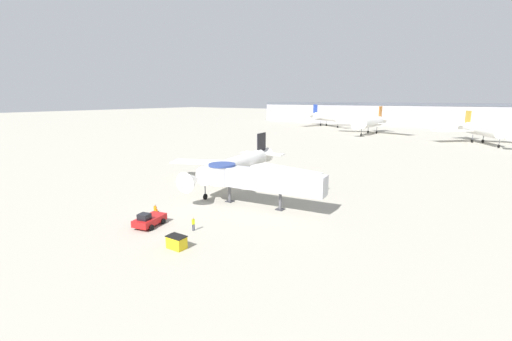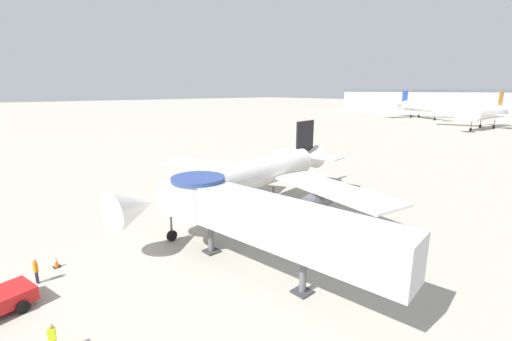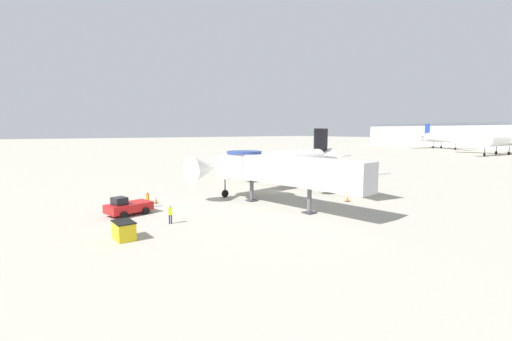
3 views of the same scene
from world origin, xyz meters
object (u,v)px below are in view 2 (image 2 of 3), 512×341
(ground_crew_wing_walker, at_px, (52,337))
(background_jet_orange_tail, at_px, (487,113))
(ground_crew_marshaller, at_px, (36,269))
(background_jet_blue_tail, at_px, (419,106))
(main_airplane, at_px, (253,175))
(traffic_cone_starboard_wing, at_px, (352,243))
(jet_bridge, at_px, (254,215))
(traffic_cone_near_nose, at_px, (56,262))

(ground_crew_wing_walker, relative_size, background_jet_orange_tail, 0.05)
(ground_crew_marshaller, height_order, background_jet_blue_tail, background_jet_blue_tail)
(main_airplane, distance_m, traffic_cone_starboard_wing, 12.66)
(traffic_cone_starboard_wing, bearing_deg, ground_crew_marshaller, -119.49)
(jet_bridge, bearing_deg, traffic_cone_near_nose, -141.37)
(main_airplane, bearing_deg, traffic_cone_starboard_wing, -9.64)
(ground_crew_marshaller, bearing_deg, background_jet_blue_tail, -90.03)
(main_airplane, height_order, ground_crew_marshaller, main_airplane)
(jet_bridge, distance_m, background_jet_orange_tail, 115.60)
(background_jet_orange_tail, bearing_deg, main_airplane, -83.54)
(traffic_cone_starboard_wing, height_order, ground_crew_marshaller, ground_crew_marshaller)
(ground_crew_wing_walker, xyz_separation_m, background_jet_orange_tail, (-14.80, 126.67, 4.19))
(traffic_cone_near_nose, height_order, ground_crew_wing_walker, ground_crew_wing_walker)
(background_jet_orange_tail, bearing_deg, traffic_cone_starboard_wing, -77.06)
(jet_bridge, relative_size, traffic_cone_starboard_wing, 22.64)
(traffic_cone_starboard_wing, bearing_deg, main_airplane, 177.85)
(traffic_cone_starboard_wing, bearing_deg, ground_crew_wing_walker, -99.39)
(main_airplane, height_order, traffic_cone_starboard_wing, main_airplane)
(traffic_cone_near_nose, xyz_separation_m, ground_crew_marshaller, (1.47, -1.45, 0.62))
(traffic_cone_near_nose, distance_m, background_jet_blue_tail, 157.60)
(ground_crew_marshaller, bearing_deg, background_jet_orange_tail, -101.39)
(ground_crew_wing_walker, distance_m, background_jet_blue_tail, 162.18)
(traffic_cone_near_nose, bearing_deg, traffic_cone_starboard_wing, 55.30)
(traffic_cone_starboard_wing, bearing_deg, traffic_cone_near_nose, -124.70)
(traffic_cone_near_nose, distance_m, ground_crew_wing_walker, 9.42)
(traffic_cone_near_nose, bearing_deg, ground_crew_wing_walker, -13.56)
(ground_crew_marshaller, xyz_separation_m, ground_crew_wing_walker, (7.67, -0.75, -0.03))
(ground_crew_wing_walker, height_order, background_jet_blue_tail, background_jet_blue_tail)
(traffic_cone_near_nose, relative_size, ground_crew_wing_walker, 0.46)
(traffic_cone_starboard_wing, xyz_separation_m, background_jet_orange_tail, (-18.15, 106.43, 4.77))
(main_airplane, relative_size, ground_crew_marshaller, 17.77)
(ground_crew_wing_walker, bearing_deg, jet_bridge, 20.69)
(jet_bridge, bearing_deg, ground_crew_marshaller, -132.98)
(traffic_cone_near_nose, distance_m, ground_crew_marshaller, 2.16)
(ground_crew_marshaller, bearing_deg, main_airplane, -101.17)
(traffic_cone_near_nose, bearing_deg, jet_bridge, 45.12)
(ground_crew_marshaller, bearing_deg, traffic_cone_starboard_wing, -134.12)
(traffic_cone_near_nose, height_order, background_jet_orange_tail, background_jet_orange_tail)
(main_airplane, distance_m, ground_crew_marshaller, 20.15)
(jet_bridge, height_order, ground_crew_marshaller, jet_bridge)
(background_jet_blue_tail, bearing_deg, main_airplane, -127.77)
(jet_bridge, height_order, background_jet_orange_tail, background_jet_orange_tail)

